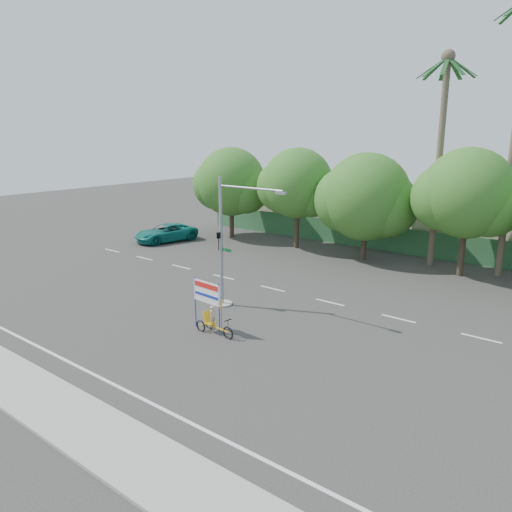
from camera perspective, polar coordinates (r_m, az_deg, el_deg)
The scene contains 12 objects.
ground at distance 23.41m, azimuth -5.94°, elevation -9.40°, with size 120.00×120.00×0.00m, color #33302D.
sidewalk_near at distance 19.35m, azimuth -22.22°, elevation -15.59°, with size 50.00×2.40×0.12m, color gray.
fence at distance 40.59m, azimuth 15.68°, elevation 1.77°, with size 38.00×0.08×2.00m, color #336B3D.
building_left at distance 48.84m, azimuth 7.00°, elevation 5.41°, with size 12.00×8.00×4.00m, color beige.
tree_far_left at distance 44.46m, azimuth -2.89°, elevation 8.23°, with size 7.14×6.00×7.96m.
tree_left at distance 40.18m, azimuth 4.71°, elevation 8.00°, with size 6.66×5.60×8.07m.
tree_center at distance 37.29m, azimuth 12.41°, elevation 6.33°, with size 7.62×6.40×7.85m.
tree_right at distance 34.72m, azimuth 22.95°, elevation 6.28°, with size 6.90×5.80×8.36m.
palm_short at distance 36.64m, azimuth 20.40°, elevation 12.56°, with size 3.73×3.79×14.45m.
traffic_signal at distance 26.66m, azimuth -3.52°, elevation 0.22°, with size 4.72×1.10×7.00m.
trike_billboard at distance 23.74m, azimuth -5.20°, elevation -6.34°, with size 2.62×0.65×2.57m.
pickup_truck at distance 43.79m, azimuth -10.26°, elevation 2.62°, with size 2.50×5.43×1.51m, color #107167.
Camera 1 is at (15.13, -15.24, 9.31)m, focal length 35.00 mm.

